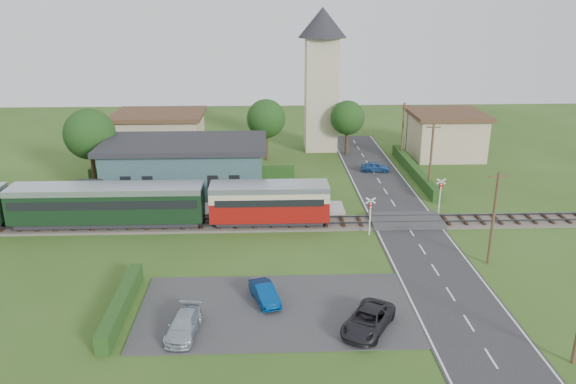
{
  "coord_description": "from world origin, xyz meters",
  "views": [
    {
      "loc": [
        -1.93,
        -42.72,
        18.3
      ],
      "look_at": [
        -0.13,
        4.0,
        2.31
      ],
      "focal_mm": 35.0,
      "sensor_mm": 36.0,
      "label": 1
    }
  ],
  "objects_px": {
    "station_building": "(186,167)",
    "crossing_signal_near": "(370,211)",
    "equipment_hut": "(88,196)",
    "crossing_signal_far": "(440,190)",
    "church_tower": "(322,69)",
    "car_park_silver": "(184,325)",
    "car_park_dark": "(368,320)",
    "train": "(69,204)",
    "car_park_blue": "(265,293)",
    "pedestrian_near": "(237,196)",
    "pedestrian_far": "(90,203)",
    "car_on_road": "(375,167)",
    "house_west": "(160,134)",
    "house_east": "(445,134)"
  },
  "relations": [
    {
      "from": "train",
      "to": "car_park_blue",
      "type": "relative_size",
      "value": 12.59
    },
    {
      "from": "station_building",
      "to": "church_tower",
      "type": "xyz_separation_m",
      "value": [
        15.0,
        17.01,
        7.53
      ]
    },
    {
      "from": "crossing_signal_far",
      "to": "pedestrian_near",
      "type": "xyz_separation_m",
      "value": [
        -18.36,
        1.18,
        -0.71
      ]
    },
    {
      "from": "car_park_silver",
      "to": "car_park_dark",
      "type": "xyz_separation_m",
      "value": [
        10.66,
        0.0,
        0.06
      ]
    },
    {
      "from": "station_building",
      "to": "crossing_signal_far",
      "type": "bearing_deg",
      "value": -15.63
    },
    {
      "from": "station_building",
      "to": "crossing_signal_far",
      "type": "xyz_separation_m",
      "value": [
        23.6,
        -6.6,
        -0.55
      ]
    },
    {
      "from": "equipment_hut",
      "to": "house_east",
      "type": "height_order",
      "value": "house_east"
    },
    {
      "from": "equipment_hut",
      "to": "house_east",
      "type": "relative_size",
      "value": 0.29
    },
    {
      "from": "crossing_signal_near",
      "to": "pedestrian_near",
      "type": "height_order",
      "value": "crossing_signal_near"
    },
    {
      "from": "church_tower",
      "to": "pedestrian_far",
      "type": "xyz_separation_m",
      "value": [
        -22.67,
        -23.35,
        -8.93
      ]
    },
    {
      "from": "pedestrian_near",
      "to": "car_park_silver",
      "type": "bearing_deg",
      "value": 68.04
    },
    {
      "from": "train",
      "to": "church_tower",
      "type": "height_order",
      "value": "church_tower"
    },
    {
      "from": "car_on_road",
      "to": "pedestrian_near",
      "type": "height_order",
      "value": "pedestrian_near"
    },
    {
      "from": "train",
      "to": "house_east",
      "type": "height_order",
      "value": "house_east"
    },
    {
      "from": "church_tower",
      "to": "crossing_signal_near",
      "type": "height_order",
      "value": "church_tower"
    },
    {
      "from": "station_building",
      "to": "crossing_signal_near",
      "type": "relative_size",
      "value": 4.88
    },
    {
      "from": "house_west",
      "to": "car_park_dark",
      "type": "distance_m",
      "value": 43.8
    },
    {
      "from": "station_building",
      "to": "crossing_signal_near",
      "type": "bearing_deg",
      "value": -34.81
    },
    {
      "from": "house_west",
      "to": "house_east",
      "type": "bearing_deg",
      "value": -1.64
    },
    {
      "from": "equipment_hut",
      "to": "crossing_signal_far",
      "type": "relative_size",
      "value": 0.78
    },
    {
      "from": "train",
      "to": "pedestrian_near",
      "type": "height_order",
      "value": "train"
    },
    {
      "from": "crossing_signal_far",
      "to": "car_on_road",
      "type": "height_order",
      "value": "crossing_signal_far"
    },
    {
      "from": "crossing_signal_near",
      "to": "crossing_signal_far",
      "type": "xyz_separation_m",
      "value": [
        7.2,
        4.8,
        0.0
      ]
    },
    {
      "from": "train",
      "to": "house_east",
      "type": "bearing_deg",
      "value": 29.7
    },
    {
      "from": "crossing_signal_near",
      "to": "house_east",
      "type": "bearing_deg",
      "value": 60.87
    },
    {
      "from": "equipment_hut",
      "to": "pedestrian_far",
      "type": "xyz_separation_m",
      "value": [
        0.33,
        -0.55,
        -0.45
      ]
    },
    {
      "from": "equipment_hut",
      "to": "church_tower",
      "type": "xyz_separation_m",
      "value": [
        23.0,
        22.8,
        8.48
      ]
    },
    {
      "from": "church_tower",
      "to": "car_park_silver",
      "type": "distance_m",
      "value": 45.15
    },
    {
      "from": "pedestrian_near",
      "to": "crossing_signal_far",
      "type": "bearing_deg",
      "value": 160.31
    },
    {
      "from": "equipment_hut",
      "to": "crossing_signal_far",
      "type": "bearing_deg",
      "value": -1.46
    },
    {
      "from": "pedestrian_near",
      "to": "train",
      "type": "bearing_deg",
      "value": -1.5
    },
    {
      "from": "station_building",
      "to": "crossing_signal_near",
      "type": "xyz_separation_m",
      "value": [
        16.4,
        -11.4,
        -0.55
      ]
    },
    {
      "from": "car_on_road",
      "to": "pedestrian_far",
      "type": "xyz_separation_m",
      "value": [
        -27.89,
        -12.75,
        0.69
      ]
    },
    {
      "from": "church_tower",
      "to": "car_park_silver",
      "type": "bearing_deg",
      "value": -105.58
    },
    {
      "from": "crossing_signal_near",
      "to": "car_on_road",
      "type": "distance_m",
      "value": 18.28
    },
    {
      "from": "car_on_road",
      "to": "car_park_blue",
      "type": "relative_size",
      "value": 0.95
    },
    {
      "from": "car_park_blue",
      "to": "house_east",
      "type": "bearing_deg",
      "value": 39.83
    },
    {
      "from": "car_park_silver",
      "to": "car_park_dark",
      "type": "bearing_deg",
      "value": 6.3
    },
    {
      "from": "equipment_hut",
      "to": "house_east",
      "type": "distance_m",
      "value": 42.41
    },
    {
      "from": "house_east",
      "to": "car_on_road",
      "type": "distance_m",
      "value": 12.0
    },
    {
      "from": "equipment_hut",
      "to": "car_park_dark",
      "type": "relative_size",
      "value": 0.56
    },
    {
      "from": "house_east",
      "to": "station_building",
      "type": "bearing_deg",
      "value": -156.56
    },
    {
      "from": "station_building",
      "to": "house_west",
      "type": "bearing_deg",
      "value": 109.65
    },
    {
      "from": "equipment_hut",
      "to": "crossing_signal_far",
      "type": "height_order",
      "value": "crossing_signal_far"
    },
    {
      "from": "train",
      "to": "car_park_blue",
      "type": "distance_m",
      "value": 20.96
    },
    {
      "from": "equipment_hut",
      "to": "car_park_blue",
      "type": "bearing_deg",
      "value": -45.69
    },
    {
      "from": "car_on_road",
      "to": "pedestrian_far",
      "type": "relative_size",
      "value": 1.93
    },
    {
      "from": "pedestrian_far",
      "to": "car_park_dark",
      "type": "bearing_deg",
      "value": -135.34
    },
    {
      "from": "equipment_hut",
      "to": "church_tower",
      "type": "relative_size",
      "value": 0.14
    },
    {
      "from": "car_park_blue",
      "to": "equipment_hut",
      "type": "bearing_deg",
      "value": 116.52
    }
  ]
}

